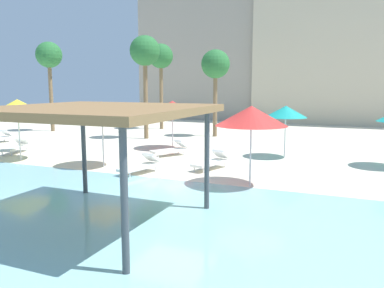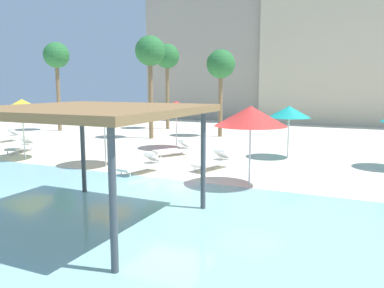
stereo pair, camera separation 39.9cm
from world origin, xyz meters
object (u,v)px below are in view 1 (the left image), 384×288
object	(u,v)px
beach_umbrella_red_1	(172,107)
lounge_chair_1	(212,161)
lounge_chair_0	(16,146)
palm_tree_1	(161,58)
palm_tree_2	(49,57)
beach_umbrella_orange_7	(102,109)
beach_umbrella_yellow_3	(18,107)
beach_umbrella_red_0	(251,116)
palm_tree_3	(145,53)
beach_umbrella_teal_4	(286,112)
lounge_chair_2	(172,149)
palm_tree_0	(215,66)
shade_pavilion	(97,113)
lounge_chair_3	(141,165)

from	to	relation	value
beach_umbrella_red_1	lounge_chair_1	xyz separation A→B (m)	(3.79, -4.10, -1.94)
lounge_chair_0	palm_tree_1	xyz separation A→B (m)	(1.67, 12.89, 5.18)
palm_tree_2	lounge_chair_1	bearing A→B (deg)	-27.26
beach_umbrella_orange_7	beach_umbrella_yellow_3	bearing A→B (deg)	-176.16
beach_umbrella_orange_7	palm_tree_2	world-z (taller)	palm_tree_2
lounge_chair_1	beach_umbrella_red_0	bearing A→B (deg)	62.03
palm_tree_3	beach_umbrella_yellow_3	bearing A→B (deg)	-100.04
beach_umbrella_red_0	palm_tree_2	size ratio (longest dim) A/B	0.41
beach_umbrella_red_0	lounge_chair_1	xyz separation A→B (m)	(-2.13, 2.15, -2.06)
beach_umbrella_yellow_3	beach_umbrella_teal_4	world-z (taller)	beach_umbrella_yellow_3
beach_umbrella_red_0	lounge_chair_2	world-z (taller)	beach_umbrella_red_0
beach_umbrella_red_1	lounge_chair_0	distance (m)	8.26
lounge_chair_1	palm_tree_0	distance (m)	11.41
palm_tree_3	beach_umbrella_red_1	bearing A→B (deg)	-42.43
beach_umbrella_orange_7	lounge_chair_2	world-z (taller)	beach_umbrella_orange_7
beach_umbrella_teal_4	lounge_chair_2	world-z (taller)	beach_umbrella_teal_4
beach_umbrella_teal_4	palm_tree_2	bearing A→B (deg)	166.53
shade_pavilion	beach_umbrella_teal_4	bearing A→B (deg)	76.47
beach_umbrella_red_1	palm_tree_3	bearing A→B (deg)	137.57
beach_umbrella_yellow_3	palm_tree_0	xyz separation A→B (m)	(5.31, 11.63, 2.24)
lounge_chair_3	palm_tree_2	world-z (taller)	palm_tree_2
beach_umbrella_orange_7	lounge_chair_1	bearing A→B (deg)	17.36
palm_tree_0	lounge_chair_3	bearing A→B (deg)	-84.40
beach_umbrella_red_1	beach_umbrella_yellow_3	size ratio (longest dim) A/B	0.93
beach_umbrella_teal_4	palm_tree_1	xyz separation A→B (m)	(-11.15, 8.85, 3.32)
lounge_chair_3	palm_tree_2	xyz separation A→B (m)	(-13.52, 10.00, 5.15)
palm_tree_0	palm_tree_2	xyz separation A→B (m)	(-12.36, -1.83, 0.79)
beach_umbrella_orange_7	lounge_chair_0	xyz separation A→B (m)	(-6.15, 1.15, -2.11)
beach_umbrella_teal_4	palm_tree_2	size ratio (longest dim) A/B	0.37
palm_tree_1	beach_umbrella_teal_4	bearing A→B (deg)	-38.44
beach_umbrella_red_0	palm_tree_1	world-z (taller)	palm_tree_1
palm_tree_1	palm_tree_3	xyz separation A→B (m)	(1.70, -5.46, -0.09)
shade_pavilion	lounge_chair_3	xyz separation A→B (m)	(-1.90, 5.30, -2.41)
lounge_chair_3	palm_tree_2	bearing A→B (deg)	-113.52
beach_umbrella_red_0	palm_tree_0	xyz separation A→B (m)	(-5.56, 12.12, 2.30)
beach_umbrella_yellow_3	beach_umbrella_teal_4	xyz separation A→B (m)	(11.02, 5.48, -0.27)
palm_tree_2	palm_tree_3	xyz separation A→B (m)	(8.62, -0.94, -0.06)
shade_pavilion	beach_umbrella_red_0	bearing A→B (deg)	63.48
shade_pavilion	lounge_chair_1	world-z (taller)	shade_pavilion
lounge_chair_3	beach_umbrella_yellow_3	bearing A→B (deg)	-78.76
palm_tree_1	palm_tree_3	size ratio (longest dim) A/B	1.01
lounge_chair_0	palm_tree_3	xyz separation A→B (m)	(3.37, 7.43, 5.09)
beach_umbrella_red_1	lounge_chair_3	world-z (taller)	beach_umbrella_red_1
lounge_chair_1	lounge_chair_3	world-z (taller)	same
palm_tree_0	lounge_chair_1	bearing A→B (deg)	-71.00
lounge_chair_1	beach_umbrella_teal_4	bearing A→B (deg)	166.51
shade_pavilion	beach_umbrella_yellow_3	distance (m)	10.03
beach_umbrella_red_0	palm_tree_1	size ratio (longest dim) A/B	0.41
beach_umbrella_orange_7	palm_tree_0	xyz separation A→B (m)	(0.96, 11.34, 2.26)
beach_umbrella_red_0	lounge_chair_3	bearing A→B (deg)	176.17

